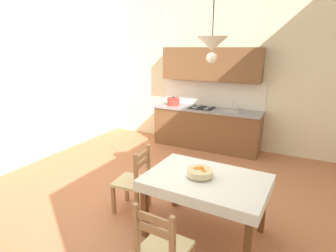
% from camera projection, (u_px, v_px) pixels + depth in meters
% --- Properties ---
extents(ground_plane, '(6.48, 6.76, 0.10)m').
position_uv_depth(ground_plane, '(152.00, 214.00, 3.87)').
color(ground_plane, '#B7704C').
extents(wall_back, '(6.48, 0.12, 4.25)m').
position_uv_depth(wall_back, '(223.00, 51.00, 5.95)').
color(wall_back, beige).
rests_on(wall_back, ground_plane).
extents(kitchen_cabinetry, '(2.38, 0.63, 2.20)m').
position_uv_depth(kitchen_cabinetry, '(207.00, 110.00, 6.11)').
color(kitchen_cabinetry, brown).
rests_on(kitchen_cabinetry, ground_plane).
extents(dining_table, '(1.42, 1.01, 0.75)m').
position_uv_depth(dining_table, '(206.00, 187.00, 3.21)').
color(dining_table, brown).
rests_on(dining_table, ground_plane).
extents(dining_chair_camera_side, '(0.44, 0.44, 0.93)m').
position_uv_depth(dining_chair_camera_side, '(162.00, 250.00, 2.49)').
color(dining_chair_camera_side, '#D1BC89').
rests_on(dining_chair_camera_side, ground_plane).
extents(dining_chair_tv_side, '(0.46, 0.46, 0.93)m').
position_uv_depth(dining_chair_tv_side, '(134.00, 181.00, 3.75)').
color(dining_chair_tv_side, '#D1BC89').
rests_on(dining_chair_tv_side, ground_plane).
extents(fruit_bowl, '(0.30, 0.30, 0.12)m').
position_uv_depth(fruit_bowl, '(200.00, 172.00, 3.18)').
color(fruit_bowl, beige).
rests_on(fruit_bowl, dining_table).
extents(pendant_lamp, '(0.32, 0.32, 0.81)m').
position_uv_depth(pendant_lamp, '(212.00, 45.00, 2.76)').
color(pendant_lamp, black).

